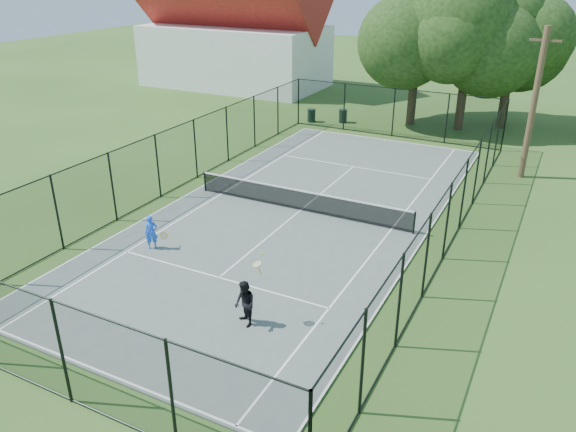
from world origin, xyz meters
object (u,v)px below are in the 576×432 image
at_px(trash_bin_left, 311,115).
at_px(trash_bin_right, 343,116).
at_px(utility_pole, 534,104).
at_px(player_black, 245,304).
at_px(player_blue, 151,232).
at_px(tennis_net, 301,199).

height_order(trash_bin_left, trash_bin_right, trash_bin_right).
bearing_deg(utility_pole, player_black, -108.57).
height_order(utility_pole, player_blue, utility_pole).
bearing_deg(tennis_net, trash_bin_right, 105.12).
bearing_deg(player_black, player_blue, 155.21).
xyz_separation_m(player_blue, player_black, (5.66, -2.61, 0.08)).
relative_size(utility_pole, player_blue, 5.60).
bearing_deg(tennis_net, player_blue, -121.14).
bearing_deg(utility_pole, tennis_net, -131.74).
height_order(tennis_net, player_blue, player_blue).
relative_size(trash_bin_right, utility_pole, 0.12).
bearing_deg(utility_pole, trash_bin_right, 154.79).
bearing_deg(trash_bin_right, trash_bin_left, -157.72).
bearing_deg(trash_bin_right, utility_pole, -25.21).
bearing_deg(trash_bin_left, player_black, -69.83).
relative_size(trash_bin_right, player_black, 0.38).
relative_size(tennis_net, trash_bin_left, 11.75).
distance_m(tennis_net, player_black, 8.61).
bearing_deg(player_black, tennis_net, 104.92).
xyz_separation_m(trash_bin_right, player_blue, (0.51, -20.34, 0.27)).
xyz_separation_m(utility_pole, player_blue, (-11.47, -14.70, -3.01)).
relative_size(tennis_net, player_black, 4.39).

